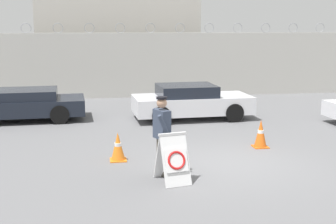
{
  "coord_description": "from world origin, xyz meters",
  "views": [
    {
      "loc": [
        -3.29,
        -10.9,
        3.43
      ],
      "look_at": [
        -1.53,
        0.47,
        1.26
      ],
      "focal_mm": 50.0,
      "sensor_mm": 36.0,
      "label": 1
    }
  ],
  "objects": [
    {
      "name": "ground_plane",
      "position": [
        0.0,
        0.0,
        0.0
      ],
      "size": [
        90.0,
        90.0,
        0.0
      ],
      "primitive_type": "plane",
      "color": "slate"
    },
    {
      "name": "parked_car_front_coupe",
      "position": [
        -5.99,
        6.24,
        0.59
      ],
      "size": [
        4.69,
        2.18,
        1.12
      ],
      "rotation": [
        0.0,
        0.0,
        3.19
      ],
      "color": "black",
      "rests_on": "ground_plane"
    },
    {
      "name": "building_block",
      "position": [
        -2.03,
        17.14,
        2.66
      ],
      "size": [
        8.44,
        7.73,
        5.32
      ],
      "color": "beige",
      "rests_on": "ground_plane"
    },
    {
      "name": "traffic_cone_far",
      "position": [
        -2.79,
        0.65,
        0.36
      ],
      "size": [
        0.42,
        0.42,
        0.73
      ],
      "color": "orange",
      "rests_on": "ground_plane"
    },
    {
      "name": "traffic_cone_mid",
      "position": [
        1.25,
        1.35,
        0.39
      ],
      "size": [
        0.41,
        0.41,
        0.79
      ],
      "color": "orange",
      "rests_on": "ground_plane"
    },
    {
      "name": "parked_car_rear_sedan",
      "position": [
        0.12,
        5.61,
        0.64
      ],
      "size": [
        4.34,
        2.12,
        1.26
      ],
      "rotation": [
        0.0,
        0.0,
        0.05
      ],
      "color": "black",
      "rests_on": "ground_plane"
    },
    {
      "name": "security_guard",
      "position": [
        -1.85,
        -0.68,
        1.03
      ],
      "size": [
        0.39,
        0.7,
        1.83
      ],
      "rotation": [
        0.0,
        0.0,
        -1.16
      ],
      "color": "#514C42",
      "rests_on": "ground_plane"
    },
    {
      "name": "perimeter_wall",
      "position": [
        0.0,
        11.15,
        1.52
      ],
      "size": [
        36.0,
        0.3,
        3.48
      ],
      "color": "beige",
      "rests_on": "ground_plane"
    },
    {
      "name": "barricade_sign",
      "position": [
        -1.67,
        -1.18,
        0.55
      ],
      "size": [
        0.76,
        0.94,
        1.1
      ],
      "rotation": [
        0.0,
        0.0,
        0.21
      ],
      "color": "white",
      "rests_on": "ground_plane"
    }
  ]
}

